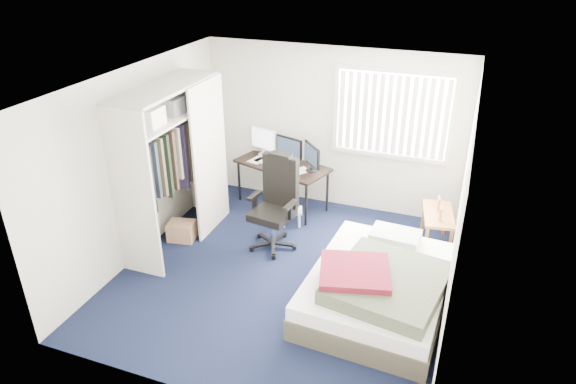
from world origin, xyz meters
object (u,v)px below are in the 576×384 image
(office_chair, at_px, (275,212))
(bed, at_px, (379,286))
(nightstand, at_px, (438,217))
(desk, at_px, (283,162))

(office_chair, relative_size, bed, 0.62)
(bed, bearing_deg, nightstand, 72.38)
(office_chair, xyz_separation_m, nightstand, (2.10, 0.70, -0.04))
(desk, xyz_separation_m, office_chair, (0.31, -1.13, -0.25))
(nightstand, xyz_separation_m, bed, (-0.49, -1.54, -0.18))
(desk, xyz_separation_m, nightstand, (2.41, -0.44, -0.29))
(desk, xyz_separation_m, bed, (1.92, -1.98, -0.47))
(desk, distance_m, bed, 2.80)
(nightstand, bearing_deg, office_chair, -161.66)
(office_chair, height_order, nightstand, office_chair)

